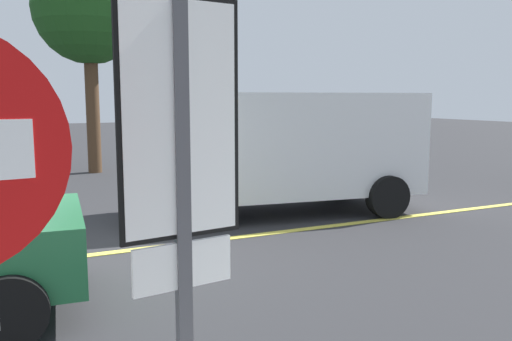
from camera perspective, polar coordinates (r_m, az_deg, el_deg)
name	(u,v)px	position (r m, az deg, el deg)	size (l,w,h in m)	color
ground_plane	(106,254)	(7.63, -15.82, -8.59)	(80.00, 80.00, 0.00)	#2D2D30
lane_marking_centre	(297,230)	(8.61, 4.39, -6.40)	(28.00, 0.16, 0.01)	#E0D14C
speed_limit_sign	(182,183)	(2.22, -7.97, -1.33)	(0.54, 0.09, 2.52)	#4C4C51
white_van	(276,145)	(9.71, 2.17, 2.79)	(5.42, 2.81, 2.20)	white
tree_left_verge	(89,10)	(15.93, -17.51, 16.08)	(3.03, 3.03, 6.07)	#513823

